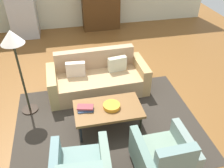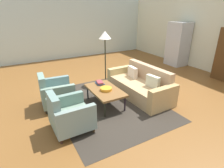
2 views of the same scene
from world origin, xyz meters
TOP-DOWN VIEW (x-y plane):
  - ground_plane at (0.00, 0.00)m, footprint 11.74×11.74m
  - area_rug at (0.45, -0.68)m, footprint 3.40×2.60m
  - couch at (0.44, 0.45)m, footprint 2.13×0.96m
  - coffee_table at (0.45, -0.73)m, footprint 1.20×0.70m
  - armchair_right at (1.05, -1.90)m, footprint 0.82×0.82m
  - fruit_bowl at (0.51, -0.73)m, footprint 0.30×0.30m
  - book_stack at (0.05, -0.69)m, footprint 0.31×0.21m
  - cabinet at (1.13, 3.87)m, footprint 1.20×0.51m
  - refrigerator at (-1.30, 3.77)m, footprint 0.80×0.73m
  - floor_lamp at (-1.01, 0.03)m, footprint 0.40×0.40m

SIDE VIEW (x-z plane):
  - ground_plane at x=0.00m, z-range 0.00..0.00m
  - area_rug at x=0.45m, z-range 0.00..0.01m
  - couch at x=0.44m, z-range -0.14..0.72m
  - armchair_right at x=1.05m, z-range -0.10..0.78m
  - coffee_table at x=0.45m, z-range 0.18..0.63m
  - fruit_bowl at x=0.51m, z-range 0.45..0.52m
  - book_stack at x=0.05m, z-range 0.44..0.52m
  - cabinet at x=1.13m, z-range 0.00..1.80m
  - refrigerator at x=-1.30m, z-range 0.00..1.85m
  - floor_lamp at x=-1.01m, z-range 0.58..2.30m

